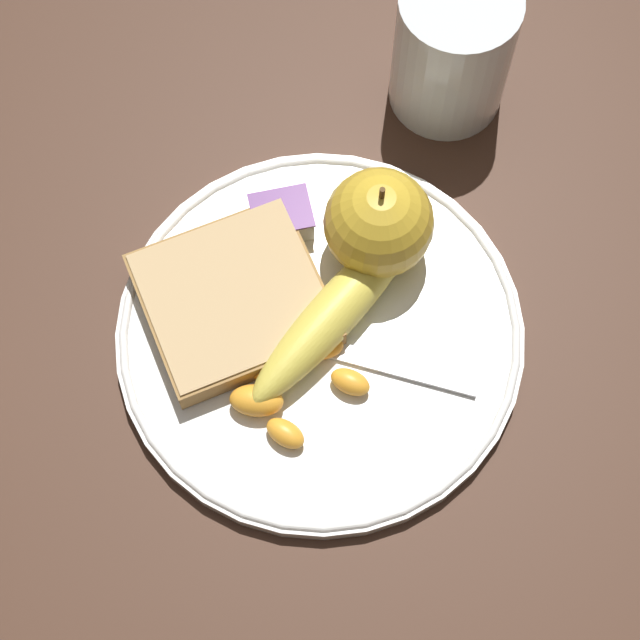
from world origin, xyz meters
The scene contains 13 objects.
ground_plane centered at (0.00, 0.00, 0.00)m, with size 3.00×3.00×0.00m, color #42281C.
plate centered at (0.00, 0.00, 0.01)m, with size 0.27×0.27×0.01m.
juice_glass centered at (-0.13, -0.17, 0.05)m, with size 0.08×0.08×0.10m.
apple centered at (-0.05, -0.05, 0.05)m, with size 0.07×0.07×0.08m.
banana centered at (-0.01, -0.01, 0.03)m, with size 0.15×0.13×0.03m.
bread_slice centered at (0.05, -0.03, 0.02)m, with size 0.13×0.13×0.02m.
fork centered at (0.01, 0.01, 0.01)m, with size 0.18×0.11×0.00m.
jam_packet centered at (0.01, -0.08, 0.02)m, with size 0.04×0.03×0.02m.
orange_segment_0 centered at (0.05, 0.04, 0.02)m, with size 0.04×0.03×0.02m.
orange_segment_1 centered at (0.00, 0.01, 0.02)m, with size 0.03×0.02×0.01m.
orange_segment_2 centered at (-0.01, 0.04, 0.02)m, with size 0.03×0.03×0.01m.
orange_segment_3 centered at (0.04, 0.07, 0.02)m, with size 0.03×0.03×0.01m.
orange_segment_4 centered at (0.04, 0.02, 0.02)m, with size 0.03×0.02×0.01m.
Camera 1 is at (0.05, 0.25, 0.67)m, focal length 60.00 mm.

